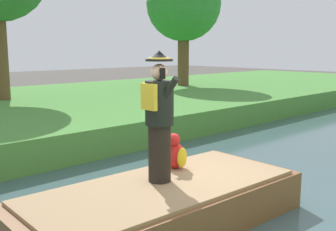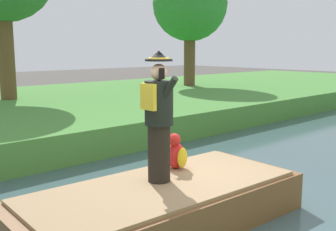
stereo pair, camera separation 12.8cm
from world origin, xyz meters
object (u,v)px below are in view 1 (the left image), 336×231
Objects in this scene: boat at (163,205)px; person_pirate at (159,117)px; tree_slender at (184,4)px; parrot_plush at (175,153)px.

boat is 1.24m from person_pirate.
boat is at bearing -23.91° from person_pirate.
tree_slender is at bearing 132.01° from person_pirate.
person_pirate reaches higher than parrot_plush.
tree_slender is at bearing 133.20° from boat.
parrot_plush is at bearing 114.90° from person_pirate.
tree_slender reaches higher than parrot_plush.
parrot_plush reaches higher than boat.
parrot_plush is 13.78m from tree_slender.
boat is at bearing -57.21° from parrot_plush.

